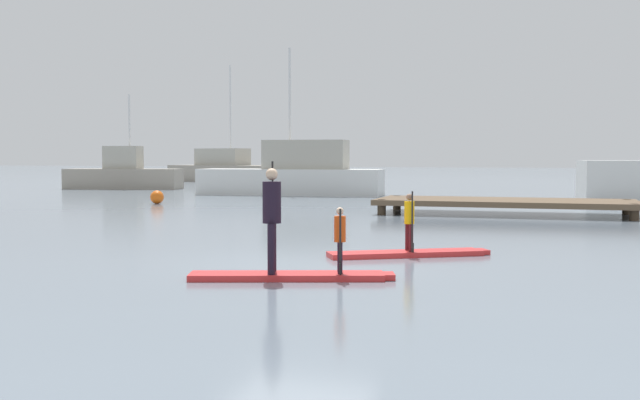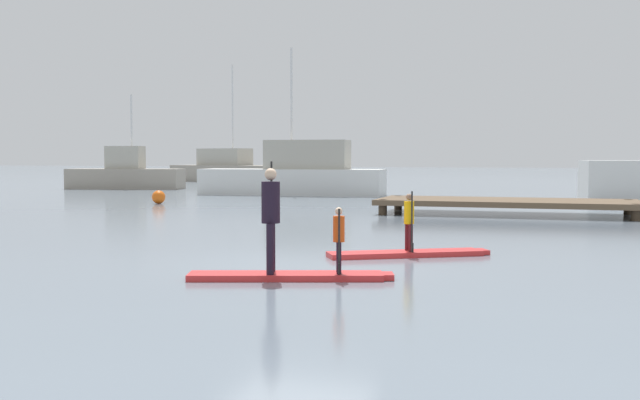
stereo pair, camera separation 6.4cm
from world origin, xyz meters
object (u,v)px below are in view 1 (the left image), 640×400
motor_boat_small_navy (226,170)px  trawler_grey_distant (123,175)px  paddler_adult (272,213)px  paddleboard_far (291,276)px  paddleboard_near (409,254)px  fishing_boat_green_midground (294,175)px  mooring_buoy_mid (157,197)px  paddler_child_front (340,237)px  paddler_child_solo (409,219)px

motor_boat_small_navy → trawler_grey_distant: motor_boat_small_navy is taller
paddler_adult → motor_boat_small_navy: motor_boat_small_navy is taller
paddleboard_far → paddleboard_near: bearing=68.9°
paddler_adult → motor_boat_small_navy: 45.92m
paddleboard_near → motor_boat_small_navy: bearing=118.9°
fishing_boat_green_midground → trawler_grey_distant: bearing=162.5°
fishing_boat_green_midground → paddler_adult: bearing=-71.7°
mooring_buoy_mid → paddleboard_near: bearing=-45.4°
paddleboard_near → paddleboard_far: (-1.26, -3.26, -0.00)m
paddleboard_near → paddler_adult: 3.82m
paddler_adult → trawler_grey_distant: size_ratio=0.25×
paddleboard_far → trawler_grey_distant: (-20.40, 28.14, 0.79)m
paddler_child_front → mooring_buoy_mid: 20.05m
trawler_grey_distant → paddleboard_near: bearing=-49.0°
paddleboard_near → paddler_child_solo: (0.01, -0.01, 0.67)m
paddleboard_near → trawler_grey_distant: 33.00m
paddleboard_near → fishing_boat_green_midground: fishing_boat_green_midground is taller
paddleboard_near → paddler_child_solo: paddler_child_solo is taller
paddleboard_near → fishing_boat_green_midground: 23.23m
paddleboard_far → mooring_buoy_mid: 19.79m
paddler_child_solo → trawler_grey_distant: trawler_grey_distant is taller
paddler_adult → trawler_grey_distant: trawler_grey_distant is taller
paddler_child_front → trawler_grey_distant: size_ratio=0.15×
trawler_grey_distant → mooring_buoy_mid: trawler_grey_distant is taller
paddleboard_near → fishing_boat_green_midground: (-9.66, 21.10, 0.97)m
paddleboard_near → fishing_boat_green_midground: bearing=114.6°
paddler_adult → mooring_buoy_mid: (-11.14, 16.23, -0.77)m
fishing_boat_green_midground → trawler_grey_distant: size_ratio=1.33×
paddler_adult → paddler_child_front: paddler_adult is taller
paddleboard_far → motor_boat_small_navy: size_ratio=0.32×
trawler_grey_distant → paddler_child_front: bearing=-52.9°
paddleboard_near → paddler_child_front: 3.15m
fishing_boat_green_midground → motor_boat_small_navy: 20.57m
paddler_child_front → mooring_buoy_mid: bearing=127.4°
motor_boat_small_navy → paddleboard_far: bearing=-64.5°
paddleboard_near → mooring_buoy_mid: (-12.69, 12.89, 0.22)m
paddler_child_front → paddler_child_solo: bearing=80.0°
paddler_child_solo → mooring_buoy_mid: bearing=134.6°
trawler_grey_distant → paddleboard_far: bearing=-54.1°
paddler_child_solo → mooring_buoy_mid: (-12.70, 12.90, -0.45)m
paddler_child_front → fishing_boat_green_midground: size_ratio=0.11×
paddler_child_front → motor_boat_small_navy: bearing=116.5°
trawler_grey_distant → mooring_buoy_mid: 14.98m
paddler_child_solo → motor_boat_small_navy: (-21.07, 38.23, 0.19)m
paddleboard_near → paddler_adult: bearing=-114.8°
paddleboard_far → fishing_boat_green_midground: bearing=109.0°
paddler_adult → trawler_grey_distant: bearing=125.5°
paddler_child_solo → fishing_boat_green_midground: 23.22m
paddleboard_near → mooring_buoy_mid: 18.09m
mooring_buoy_mid → motor_boat_small_navy: bearing=108.3°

